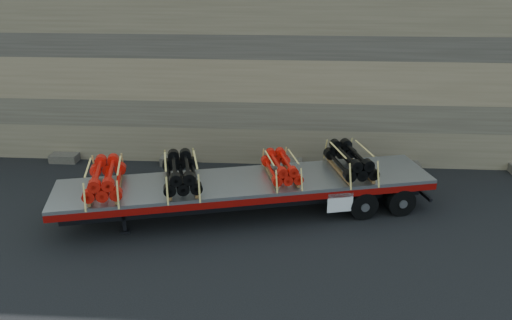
{
  "coord_description": "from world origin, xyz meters",
  "views": [
    {
      "loc": [
        1.96,
        -15.41,
        8.37
      ],
      "look_at": [
        0.82,
        1.47,
        1.6
      ],
      "focal_mm": 35.0,
      "sensor_mm": 36.0,
      "label": 1
    }
  ],
  "objects_px": {
    "bundle_midfront": "(181,173)",
    "bundle_midrear": "(281,168)",
    "trailer": "(247,197)",
    "bundle_rear": "(350,161)",
    "bundle_front": "(105,179)"
  },
  "relations": [
    {
      "from": "trailer",
      "to": "bundle_front",
      "type": "height_order",
      "value": "bundle_front"
    },
    {
      "from": "bundle_midfront",
      "to": "bundle_midrear",
      "type": "xyz_separation_m",
      "value": [
        3.35,
        0.87,
        -0.06
      ]
    },
    {
      "from": "bundle_midfront",
      "to": "bundle_midrear",
      "type": "relative_size",
      "value": 1.18
    },
    {
      "from": "bundle_midrear",
      "to": "trailer",
      "type": "bearing_deg",
      "value": 180.0
    },
    {
      "from": "bundle_front",
      "to": "bundle_rear",
      "type": "xyz_separation_m",
      "value": [
        8.19,
        2.14,
        0.0
      ]
    },
    {
      "from": "trailer",
      "to": "bundle_midfront",
      "type": "relative_size",
      "value": 5.35
    },
    {
      "from": "trailer",
      "to": "bundle_rear",
      "type": "height_order",
      "value": "bundle_rear"
    },
    {
      "from": "trailer",
      "to": "bundle_rear",
      "type": "bearing_deg",
      "value": 0.0
    },
    {
      "from": "bundle_front",
      "to": "bundle_midfront",
      "type": "bearing_deg",
      "value": 0.0
    },
    {
      "from": "trailer",
      "to": "bundle_rear",
      "type": "distance_m",
      "value": 3.9
    },
    {
      "from": "bundle_midfront",
      "to": "bundle_rear",
      "type": "relative_size",
      "value": 1.01
    },
    {
      "from": "bundle_front",
      "to": "bundle_midrear",
      "type": "distance_m",
      "value": 5.94
    },
    {
      "from": "bundle_front",
      "to": "bundle_midrear",
      "type": "relative_size",
      "value": 1.16
    },
    {
      "from": "bundle_midfront",
      "to": "trailer",
      "type": "bearing_deg",
      "value": 0.0
    },
    {
      "from": "trailer",
      "to": "bundle_midrear",
      "type": "relative_size",
      "value": 6.29
    }
  ]
}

